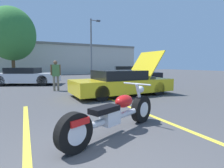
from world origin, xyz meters
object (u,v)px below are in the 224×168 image
show_car_hood_open (122,83)px  spectator_by_show_car (56,73)px  motorcycle (114,115)px  parked_car_mid_row (26,76)px  tree_background (12,34)px  light_pole (92,45)px  parked_car_right_row (130,75)px

show_car_hood_open → spectator_by_show_car: show_car_hood_open is taller
motorcycle → show_car_hood_open: size_ratio=0.54×
show_car_hood_open → parked_car_mid_row: 7.53m
parked_car_mid_row → spectator_by_show_car: 4.11m
tree_background → parked_car_mid_row: bearing=-81.5°
light_pole → tree_background: bearing=173.2°
light_pole → tree_background: (-8.03, 0.96, 0.75)m
motorcycle → parked_car_mid_row: parked_car_mid_row is taller
light_pole → tree_background: tree_background is taller
spectator_by_show_car → parked_car_right_row: bearing=21.8°
spectator_by_show_car → light_pole: bearing=60.3°
parked_car_mid_row → show_car_hood_open: bearing=-36.0°
tree_background → show_car_hood_open: tree_background is taller
tree_background → spectator_by_show_car: size_ratio=4.42×
parked_car_mid_row → motorcycle: bearing=-58.8°
parked_car_mid_row → parked_car_right_row: 7.64m
tree_background → show_car_hood_open: 14.78m
show_car_hood_open → parked_car_right_row: 6.24m
tree_background → motorcycle: (2.50, -17.28, -4.01)m
motorcycle → light_pole: bearing=49.0°
light_pole → motorcycle: light_pole is taller
light_pole → spectator_by_show_car: light_pole is taller
tree_background → show_car_hood_open: size_ratio=1.56×
parked_car_right_row → tree_background: bearing=159.7°
show_car_hood_open → light_pole: bearing=75.1°
spectator_by_show_car → tree_background: bearing=102.6°
motorcycle → parked_car_mid_row: size_ratio=0.53×
parked_car_right_row → spectator_by_show_car: size_ratio=3.17×
show_car_hood_open → parked_car_mid_row: size_ratio=0.97×
parked_car_mid_row → parked_car_right_row: (7.51, -1.40, 0.01)m
parked_car_right_row → light_pole: bearing=117.9°
light_pole → motorcycle: 17.54m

